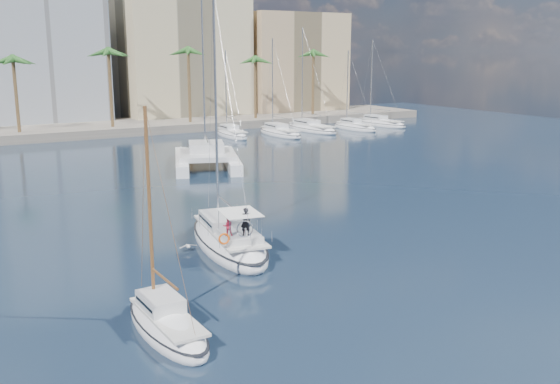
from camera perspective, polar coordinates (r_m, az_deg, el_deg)
ground at (r=36.34m, az=-0.27°, el=-5.68°), size 160.00×160.00×0.00m
quay at (r=93.12m, az=-19.50°, el=5.30°), size 120.00×14.00×1.20m
building_beige at (r=107.30m, az=-9.04°, el=11.80°), size 20.00×14.00×20.00m
building_tan_right at (r=114.42m, az=0.91°, el=11.50°), size 18.00×12.00×18.00m
palm_centre at (r=88.56m, az=-19.46°, el=11.26°), size 3.60×3.60×12.30m
palm_right at (r=100.86m, az=0.24°, el=12.06°), size 3.60×3.60×12.30m
main_sloop at (r=37.34m, az=-4.72°, el=-4.40°), size 5.10×11.11×15.89m
small_sloop at (r=26.90m, az=-10.33°, el=-11.84°), size 2.33×6.93×9.90m
catamaran at (r=63.89m, az=-6.74°, el=3.35°), size 10.23×13.83×18.08m
seagull at (r=37.13m, az=-8.41°, el=-4.92°), size 1.09×0.47×0.20m
moored_yacht_a at (r=86.18m, az=-4.42°, el=5.05°), size 3.37×9.52×11.90m
moored_yacht_b at (r=87.46m, az=-0.00°, el=5.20°), size 3.32×10.83×13.72m
moored_yacht_c at (r=92.54m, az=2.86°, el=5.60°), size 3.98×12.33×15.54m
moored_yacht_d at (r=94.64m, az=6.84°, el=5.68°), size 3.52×9.55×11.90m
moored_yacht_e at (r=100.20m, az=9.14°, el=6.00°), size 4.61×11.11×13.72m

